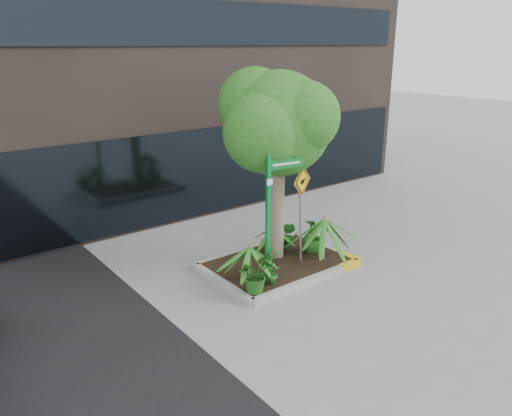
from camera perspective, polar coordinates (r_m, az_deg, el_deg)
ground at (r=11.64m, az=2.69°, el=-7.51°), size 80.00×80.00×0.00m
planter at (r=11.92m, az=2.69°, el=-6.32°), size 3.35×2.36×0.15m
tree at (r=11.32m, az=2.56°, el=9.59°), size 3.06×2.72×4.59m
palm_front at (r=11.76m, az=7.86°, el=-1.24°), size 1.22×1.22×1.36m
palm_left at (r=10.76m, az=-0.74°, el=-4.49°), size 0.91×0.91×1.01m
palm_back at (r=12.24m, az=1.98°, el=-2.23°), size 0.76×0.76×0.84m
shrub_a at (r=10.38m, az=-0.18°, el=-7.58°), size 0.98×0.98×0.77m
shrub_b at (r=12.32m, az=6.45°, el=-3.13°), size 0.53×0.53×0.87m
shrub_c at (r=10.70m, az=1.84°, el=-6.81°), size 0.54×0.54×0.76m
shrub_d at (r=12.51m, az=3.65°, el=-3.10°), size 0.52×0.52×0.71m
street_sign_post at (r=10.43m, az=1.52°, el=0.69°), size 0.91×0.99×3.09m
cattle_sign at (r=11.40m, az=5.21°, el=1.17°), size 0.69×0.23×2.33m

